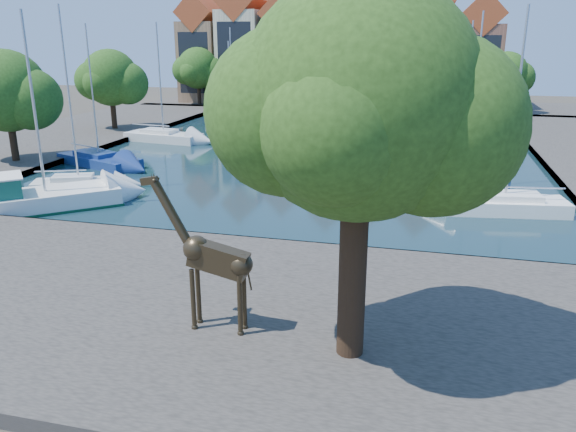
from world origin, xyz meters
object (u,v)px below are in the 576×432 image
object	(u,v)px
giraffe_statue	(210,258)
sailboat_right_a	(505,202)
plane_tree	(363,110)
sailboat_left_a	(79,182)
motorsailer	(16,198)

from	to	relation	value
giraffe_statue	sailboat_right_a	distance (m)	20.22
plane_tree	sailboat_right_a	bearing A→B (deg)	70.51
plane_tree	giraffe_statue	distance (m)	6.63
plane_tree	sailboat_left_a	world-z (taller)	sailboat_left_a
plane_tree	sailboat_left_a	size ratio (longest dim) A/B	0.95
motorsailer	sailboat_left_a	distance (m)	4.91
plane_tree	giraffe_statue	size ratio (longest dim) A/B	2.15
sailboat_right_a	sailboat_left_a	bearing A→B (deg)	-176.10
plane_tree	sailboat_right_a	size ratio (longest dim) A/B	0.97
giraffe_statue	motorsailer	xyz separation A→B (m)	(-15.75, 10.36, -2.02)
sailboat_left_a	sailboat_right_a	bearing A→B (deg)	3.90
plane_tree	motorsailer	xyz separation A→B (m)	(-20.36, 10.77, -6.77)
giraffe_statue	sailboat_right_a	size ratio (longest dim) A/B	0.45
plane_tree	giraffe_statue	xyz separation A→B (m)	(-4.61, 0.41, -4.75)
motorsailer	sailboat_right_a	distance (m)	27.32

